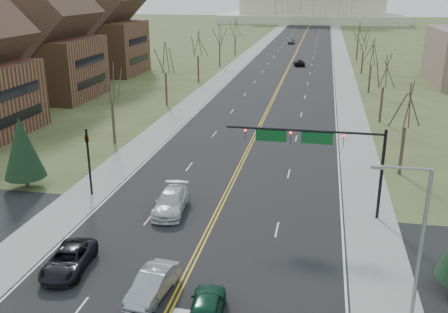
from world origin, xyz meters
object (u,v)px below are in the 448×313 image
at_px(car_nb_inner_lead, 207,307).
at_px(car_sb_outer_lead, 69,260).
at_px(signal_mast, 316,144).
at_px(car_sb_inner_second, 171,202).
at_px(signal_left, 88,154).
at_px(car_far_nb, 299,62).
at_px(car_sb_inner_lead, 153,284).
at_px(street_light, 416,240).
at_px(car_far_sb, 291,41).

xyz_separation_m(car_nb_inner_lead, car_sb_outer_lead, (-9.77, 3.22, -0.08)).
bearing_deg(car_nb_inner_lead, car_sb_outer_lead, -24.09).
bearing_deg(signal_mast, car_sb_inner_second, -169.91).
xyz_separation_m(car_nb_inner_lead, car_sb_inner_second, (-5.96, 12.93, 0.03)).
bearing_deg(signal_mast, signal_left, 180.00).
bearing_deg(car_nb_inner_lead, signal_mast, -114.96).
bearing_deg(car_far_nb, car_sb_inner_lead, 80.42).
height_order(signal_left, car_nb_inner_lead, signal_left).
height_order(street_light, car_sb_inner_second, street_light).
height_order(signal_mast, car_nb_inner_lead, signal_mast).
xyz_separation_m(signal_left, car_sb_inner_lead, (10.16, -13.32, -2.94)).
relative_size(car_sb_outer_lead, car_far_sb, 1.14).
xyz_separation_m(signal_mast, car_sb_outer_lead, (-14.94, -11.68, -5.03)).
distance_m(car_sb_outer_lead, car_sb_inner_second, 10.42).
relative_size(signal_left, car_sb_inner_second, 1.06).
bearing_deg(car_far_sb, street_light, -81.34).
height_order(car_sb_inner_second, car_far_sb, car_sb_inner_second).
bearing_deg(car_sb_inner_second, car_nb_inner_lead, -70.57).
bearing_deg(car_sb_inner_lead, car_sb_outer_lead, 171.34).
bearing_deg(car_far_sb, car_sb_outer_lead, -89.71).
xyz_separation_m(signal_mast, car_far_sb, (-10.25, 124.89, -4.98)).
bearing_deg(car_sb_inner_lead, car_far_sb, 96.79).
xyz_separation_m(car_sb_inner_lead, car_far_nb, (3.48, 92.45, -0.07)).
height_order(signal_mast, street_light, street_light).
distance_m(signal_mast, car_far_nb, 79.48).
distance_m(car_sb_outer_lead, car_far_sb, 136.65).
bearing_deg(car_nb_inner_lead, car_far_nb, -95.75).
distance_m(street_light, car_sb_outer_lead, 20.81).
bearing_deg(car_sb_outer_lead, signal_left, 102.81).
height_order(car_sb_inner_lead, car_far_sb, same).
relative_size(signal_mast, car_far_sb, 2.69).
xyz_separation_m(signal_mast, street_light, (5.29, -13.50, -0.54)).
relative_size(car_sb_inner_second, car_far_sb, 1.26).
height_order(car_sb_inner_lead, car_sb_outer_lead, car_sb_inner_lead).
bearing_deg(car_sb_inner_lead, signal_mast, 62.77).
bearing_deg(signal_left, car_sb_outer_lead, -71.09).
distance_m(signal_left, street_light, 27.78).
height_order(signal_mast, car_sb_inner_lead, signal_mast).
distance_m(signal_left, car_far_nb, 80.36).
xyz_separation_m(car_nb_inner_lead, car_far_nb, (-0.13, 94.05, -0.10)).
height_order(signal_mast, car_sb_inner_second, signal_mast).
relative_size(signal_mast, car_sb_outer_lead, 2.35).
xyz_separation_m(car_sb_inner_lead, car_sb_inner_second, (-2.35, 11.33, 0.06)).
bearing_deg(street_light, car_far_sb, 96.41).
relative_size(signal_left, car_nb_inner_lead, 1.29).
xyz_separation_m(signal_mast, car_sb_inner_second, (-11.13, -1.98, -4.93)).
xyz_separation_m(car_sb_inner_second, car_far_nb, (5.83, 81.12, -0.13)).
bearing_deg(car_sb_inner_lead, car_nb_inner_lead, -17.61).
distance_m(signal_left, car_far_sb, 125.23).
relative_size(car_nb_inner_lead, car_far_sb, 1.03).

